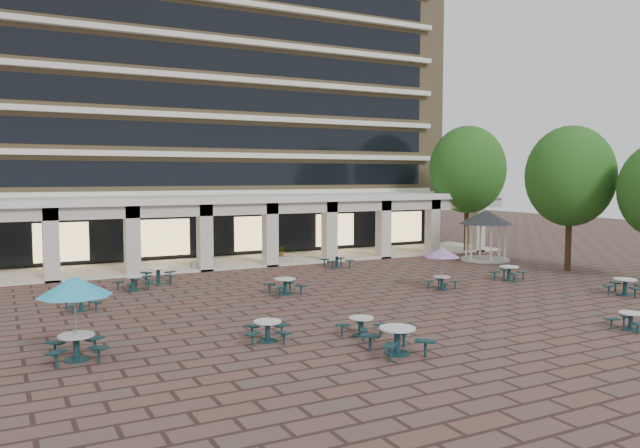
% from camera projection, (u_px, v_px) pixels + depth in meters
% --- Properties ---
extents(ground, '(120.00, 120.00, 0.00)m').
position_uv_depth(ground, '(337.00, 305.00, 27.24)').
color(ground, brown).
rests_on(ground, ground).
extents(apartment_building, '(40.00, 15.50, 25.20)m').
position_uv_depth(apartment_building, '(179.00, 87.00, 48.80)').
color(apartment_building, '#8D764F').
rests_on(apartment_building, ground).
extents(retail_arcade, '(42.00, 6.60, 4.40)m').
position_uv_depth(retail_arcade, '(225.00, 217.00, 40.10)').
color(retail_arcade, white).
rests_on(retail_arcade, ground).
extents(picnic_table_0, '(1.93, 1.93, 0.72)m').
position_uv_depth(picnic_table_0, '(268.00, 329.00, 21.28)').
color(picnic_table_0, '#123336').
rests_on(picnic_table_0, ground).
extents(picnic_table_1, '(2.03, 2.03, 0.87)m').
position_uv_depth(picnic_table_1, '(397.00, 338.00, 19.74)').
color(picnic_table_1, '#123336').
rests_on(picnic_table_1, ground).
extents(picnic_table_2, '(1.63, 1.63, 0.65)m').
position_uv_depth(picnic_table_2, '(631.00, 319.00, 22.90)').
color(picnic_table_2, '#123336').
rests_on(picnic_table_2, ground).
extents(picnic_table_3, '(2.12, 2.12, 0.78)m').
position_uv_depth(picnic_table_3, '(625.00, 285.00, 29.60)').
color(picnic_table_3, '#123336').
rests_on(picnic_table_3, ground).
extents(picnic_table_4, '(2.24, 2.24, 2.59)m').
position_uv_depth(picnic_table_4, '(75.00, 290.00, 18.95)').
color(picnic_table_4, '#123336').
rests_on(picnic_table_4, ground).
extents(picnic_table_5, '(1.79, 1.79, 0.66)m').
position_uv_depth(picnic_table_5, '(361.00, 325.00, 22.04)').
color(picnic_table_5, '#123336').
rests_on(picnic_table_5, ground).
extents(picnic_table_6, '(1.80, 1.80, 2.08)m').
position_uv_depth(picnic_table_6, '(442.00, 254.00, 31.08)').
color(picnic_table_6, '#123336').
rests_on(picnic_table_6, ground).
extents(picnic_table_7, '(2.06, 2.06, 0.76)m').
position_uv_depth(picnic_table_7, '(509.00, 272.00, 33.84)').
color(picnic_table_7, '#123336').
rests_on(picnic_table_7, ground).
extents(picnic_table_8, '(1.61, 1.61, 0.65)m').
position_uv_depth(picnic_table_8, '(81.00, 302.00, 26.12)').
color(picnic_table_8, '#123336').
rests_on(picnic_table_8, ground).
extents(picnic_table_9, '(1.95, 1.95, 0.71)m').
position_uv_depth(picnic_table_9, '(133.00, 282.00, 30.87)').
color(picnic_table_9, '#123336').
rests_on(picnic_table_9, ground).
extents(picnic_table_10, '(1.79, 1.79, 0.77)m').
position_uv_depth(picnic_table_10, '(285.00, 285.00, 29.79)').
color(picnic_table_10, '#123336').
rests_on(picnic_table_10, ground).
extents(picnic_table_12, '(2.20, 2.20, 0.85)m').
position_uv_depth(picnic_table_12, '(158.00, 274.00, 32.82)').
color(picnic_table_12, '#123336').
rests_on(picnic_table_12, ground).
extents(picnic_table_13, '(1.84, 1.84, 0.80)m').
position_uv_depth(picnic_table_13, '(337.00, 260.00, 38.61)').
color(picnic_table_13, '#123336').
rests_on(picnic_table_13, ground).
extents(gazebo, '(3.60, 3.60, 3.35)m').
position_uv_depth(gazebo, '(486.00, 223.00, 41.62)').
color(gazebo, beige).
rests_on(gazebo, ground).
extents(tree_east_a, '(5.18, 5.18, 8.63)m').
position_uv_depth(tree_east_a, '(570.00, 176.00, 36.82)').
color(tree_east_a, '#3D2C18').
rests_on(tree_east_a, ground).
extents(tree_east_c, '(5.62, 5.62, 9.36)m').
position_uv_depth(tree_east_c, '(467.00, 170.00, 46.07)').
color(tree_east_c, '#3D2C18').
rests_on(tree_east_c, ground).
extents(planter_left, '(1.50, 0.76, 1.20)m').
position_uv_depth(planter_left, '(204.00, 262.00, 37.68)').
color(planter_left, '#969691').
rests_on(planter_left, ground).
extents(planter_right, '(1.50, 0.78, 1.24)m').
position_uv_depth(planter_right, '(282.00, 257.00, 40.04)').
color(planter_right, '#969691').
rests_on(planter_right, ground).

